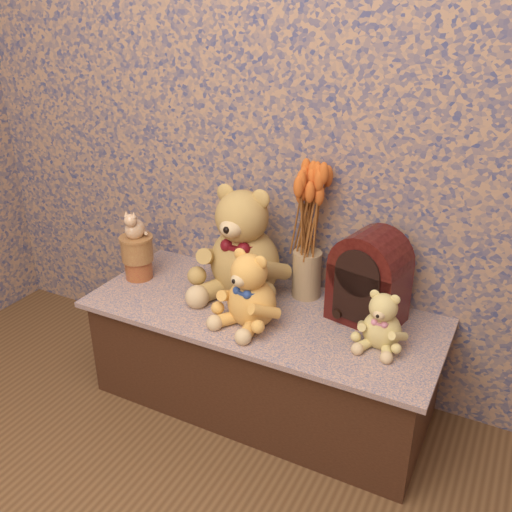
{
  "coord_description": "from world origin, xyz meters",
  "views": [
    {
      "loc": [
        0.8,
        -0.36,
        1.47
      ],
      "look_at": [
        0.0,
        1.18,
        0.66
      ],
      "focal_mm": 39.43,
      "sensor_mm": 36.0,
      "label": 1
    }
  ],
  "objects": [
    {
      "name": "dried_stalks",
      "position": [
        0.1,
        1.41,
        0.8
      ],
      "size": [
        0.24,
        0.24,
        0.41
      ],
      "primitive_type": null,
      "rotation": [
        0.0,
        0.0,
        -0.11
      ],
      "color": "#D25D21",
      "rests_on": "ceramic_vase"
    },
    {
      "name": "cathedral_radio",
      "position": [
        0.35,
        1.35,
        0.58
      ],
      "size": [
        0.27,
        0.22,
        0.34
      ],
      "primitive_type": null,
      "rotation": [
        0.0,
        0.0,
        -0.2
      ],
      "color": "#350B09",
      "rests_on": "display_shelf"
    },
    {
      "name": "biscuit_tin_lower",
      "position": [
        -0.56,
        1.24,
        0.45
      ],
      "size": [
        0.13,
        0.13,
        0.08
      ],
      "primitive_type": "cylinder",
      "rotation": [
        0.0,
        0.0,
        -0.19
      ],
      "color": "#B47A34",
      "rests_on": "display_shelf"
    },
    {
      "name": "biscuit_tin_upper",
      "position": [
        -0.56,
        1.24,
        0.54
      ],
      "size": [
        0.16,
        0.16,
        0.1
      ],
      "primitive_type": "cylinder",
      "rotation": [
        0.0,
        0.0,
        0.31
      ],
      "color": "tan",
      "rests_on": "biscuit_tin_lower"
    },
    {
      "name": "cat_figurine",
      "position": [
        -0.56,
        1.24,
        0.65
      ],
      "size": [
        0.11,
        0.12,
        0.12
      ],
      "primitive_type": null,
      "rotation": [
        0.0,
        0.0,
        0.23
      ],
      "color": "silver",
      "rests_on": "biscuit_tin_upper"
    },
    {
      "name": "teddy_medium",
      "position": [
        0.0,
        1.15,
        0.56
      ],
      "size": [
        0.29,
        0.32,
        0.29
      ],
      "primitive_type": null,
      "rotation": [
        0.0,
        0.0,
        -0.24
      ],
      "color": "#CC8739",
      "rests_on": "display_shelf"
    },
    {
      "name": "teddy_small",
      "position": [
        0.45,
        1.22,
        0.52
      ],
      "size": [
        0.18,
        0.21,
        0.21
      ],
      "primitive_type": null,
      "rotation": [
        0.0,
        0.0,
        -0.04
      ],
      "color": "tan",
      "rests_on": "display_shelf"
    },
    {
      "name": "teddy_large",
      "position": [
        -0.13,
        1.34,
        0.64
      ],
      "size": [
        0.37,
        0.44,
        0.46
      ],
      "primitive_type": null,
      "rotation": [
        0.0,
        0.0,
        0.02
      ],
      "color": "#AB8342",
      "rests_on": "display_shelf"
    },
    {
      "name": "display_shelf",
      "position": [
        0.0,
        1.23,
        0.21
      ],
      "size": [
        1.31,
        0.55,
        0.42
      ],
      "primitive_type": "cube",
      "color": "#3C4A7B",
      "rests_on": "ground"
    },
    {
      "name": "ceramic_vase",
      "position": [
        0.1,
        1.41,
        0.51
      ],
      "size": [
        0.13,
        0.13,
        0.18
      ],
      "primitive_type": "cylinder",
      "rotation": [
        0.0,
        0.0,
        0.24
      ],
      "color": "tan",
      "rests_on": "display_shelf"
    }
  ]
}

